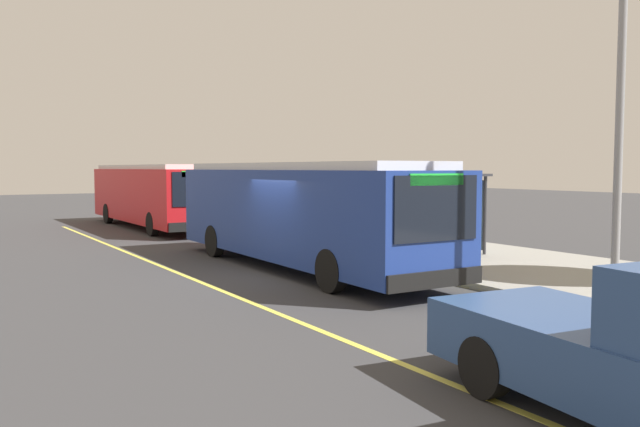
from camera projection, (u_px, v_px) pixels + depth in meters
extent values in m
plane|color=#38383A|center=(283.00, 275.00, 16.95)|extent=(120.00, 120.00, 0.00)
cube|color=gray|center=(453.00, 256.00, 20.09)|extent=(44.00, 6.40, 0.15)
cube|color=#E0D64C|center=(203.00, 283.00, 15.79)|extent=(36.00, 0.14, 0.01)
cube|color=navy|center=(299.00, 213.00, 18.10)|extent=(11.45, 2.69, 2.40)
cube|color=silver|center=(299.00, 166.00, 18.01)|extent=(10.53, 2.42, 0.20)
cube|color=black|center=(437.00, 208.00, 13.18)|extent=(0.07, 2.17, 1.34)
cube|color=black|center=(338.00, 201.00, 18.74)|extent=(10.04, 0.16, 1.06)
cube|color=yellow|center=(338.00, 245.00, 18.83)|extent=(10.84, 0.16, 0.28)
cube|color=#26D83F|center=(437.00, 179.00, 13.13)|extent=(0.05, 1.40, 0.24)
cube|color=black|center=(436.00, 279.00, 13.26)|extent=(0.11, 2.50, 0.36)
cylinder|color=black|center=(412.00, 263.00, 15.74)|extent=(1.00, 0.29, 1.00)
cylinder|color=black|center=(331.00, 271.00, 14.55)|extent=(1.00, 0.29, 1.00)
cylinder|color=black|center=(280.00, 237.00, 21.69)|extent=(1.00, 0.29, 1.00)
cylinder|color=black|center=(215.00, 241.00, 20.51)|extent=(1.00, 0.29, 1.00)
cube|color=red|center=(152.00, 195.00, 30.38)|extent=(11.91, 2.59, 2.40)
cube|color=silver|center=(151.00, 167.00, 30.29)|extent=(10.96, 2.33, 0.20)
cube|color=black|center=(199.00, 189.00, 25.29)|extent=(0.05, 2.17, 1.34)
cube|color=black|center=(178.00, 188.00, 31.04)|extent=(10.48, 0.08, 1.06)
cube|color=white|center=(179.00, 215.00, 31.13)|extent=(11.31, 0.07, 0.28)
cube|color=#26D83F|center=(199.00, 174.00, 25.25)|extent=(0.04, 1.40, 0.24)
cube|color=black|center=(200.00, 226.00, 25.38)|extent=(0.09, 2.50, 0.36)
cylinder|color=black|center=(205.00, 222.00, 27.93)|extent=(1.00, 0.28, 1.00)
cylinder|color=black|center=(152.00, 224.00, 26.72)|extent=(1.00, 0.28, 1.00)
cylinder|color=black|center=(153.00, 212.00, 34.08)|extent=(1.00, 0.28, 1.00)
cylinder|color=black|center=(108.00, 214.00, 32.87)|extent=(1.00, 0.28, 1.00)
cylinder|color=black|center=(592.00, 349.00, 8.68)|extent=(0.78, 0.32, 0.76)
cylinder|color=black|center=(485.00, 367.00, 7.91)|extent=(0.78, 0.32, 0.76)
cylinder|color=#333338|center=(485.00, 215.00, 19.91)|extent=(0.10, 0.10, 2.40)
cylinder|color=#333338|center=(453.00, 217.00, 19.22)|extent=(0.10, 0.10, 2.40)
cylinder|color=#333338|center=(428.00, 211.00, 22.11)|extent=(0.10, 0.10, 2.40)
cylinder|color=#333338|center=(398.00, 212.00, 21.43)|extent=(0.10, 0.10, 2.40)
cube|color=#333338|center=(441.00, 175.00, 20.58)|extent=(2.90, 1.60, 0.08)
cube|color=#4C606B|center=(455.00, 213.00, 21.01)|extent=(2.47, 0.04, 2.16)
cube|color=navy|center=(414.00, 213.00, 21.77)|extent=(0.06, 1.11, 1.82)
cube|color=brown|center=(440.00, 237.00, 20.67)|extent=(1.60, 0.44, 0.06)
cube|color=brown|center=(446.00, 228.00, 20.77)|extent=(1.60, 0.05, 0.44)
cube|color=#333338|center=(425.00, 242.00, 21.29)|extent=(0.08, 0.40, 0.45)
cube|color=#333338|center=(456.00, 247.00, 20.07)|extent=(0.08, 0.40, 0.45)
cylinder|color=#333338|center=(442.00, 216.00, 16.88)|extent=(0.07, 0.07, 2.80)
cube|color=white|center=(442.00, 174.00, 16.79)|extent=(0.44, 0.03, 0.56)
cube|color=red|center=(441.00, 174.00, 16.78)|extent=(0.40, 0.01, 0.16)
cylinder|color=gray|center=(619.00, 140.00, 12.55)|extent=(0.16, 0.16, 6.40)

